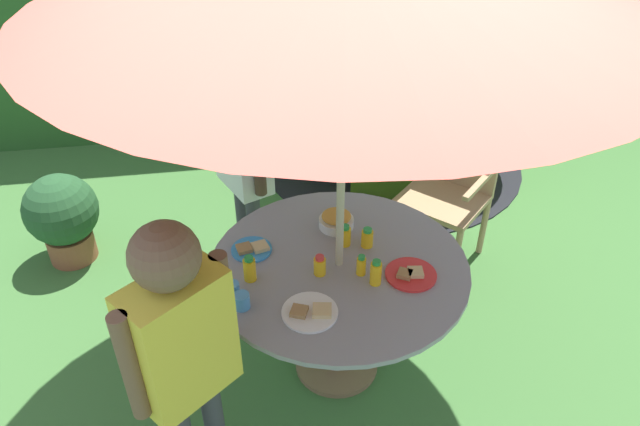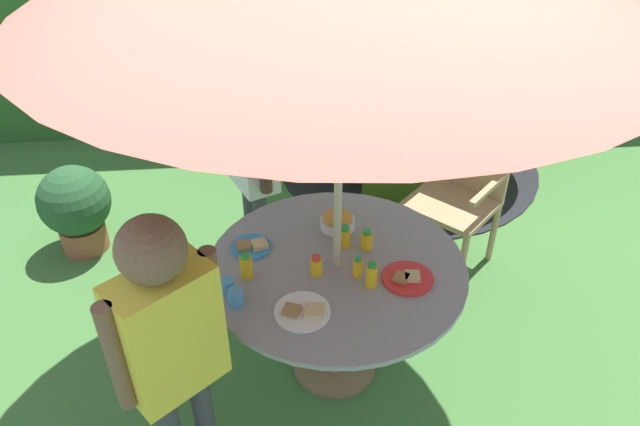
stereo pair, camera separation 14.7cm
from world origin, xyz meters
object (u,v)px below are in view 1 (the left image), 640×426
snack_bowl (336,220)px  juice_bottle_mid_right (361,265)px  child_in_yellow_shirt (181,340)px  cup_near (232,290)px  child_in_white_shirt (242,145)px  wooden_chair (451,179)px  plate_far_right (411,274)px  juice_bottle_center_front (345,236)px  juice_bottle_mid_left (367,238)px  plate_near_right (310,312)px  juice_bottle_near_left (320,266)px  garden_table (338,290)px  potted_plant (62,215)px  cup_far (242,301)px  dome_tent (398,73)px  plate_center_back (252,249)px  juice_bottle_far_left (376,273)px  juice_bottle_front_edge (250,269)px

snack_bowl → juice_bottle_mid_right: juice_bottle_mid_right is taller
child_in_yellow_shirt → snack_bowl: size_ratio=8.07×
cup_near → child_in_white_shirt: bearing=84.3°
wooden_chair → child_in_white_shirt: size_ratio=0.70×
plate_far_right → juice_bottle_center_front: (-0.26, 0.28, 0.04)m
juice_bottle_center_front → juice_bottle_mid_left: (0.11, -0.03, -0.00)m
plate_near_right → juice_bottle_near_left: 0.26m
garden_table → juice_bottle_center_front: size_ratio=10.90×
potted_plant → juice_bottle_mid_left: juice_bottle_mid_left is taller
potted_plant → cup_far: bearing=-51.6°
dome_tent → plate_center_back: dome_tent is taller
potted_plant → plate_near_right: (1.39, -1.47, 0.39)m
plate_near_right → juice_bottle_mid_right: (0.27, 0.22, 0.04)m
garden_table → plate_near_right: plate_near_right is taller
snack_bowl → cup_far: snack_bowl is taller
child_in_white_shirt → cup_near: (-0.10, -1.03, -0.15)m
juice_bottle_center_front → cup_near: (-0.56, -0.28, -0.02)m
snack_bowl → plate_near_right: snack_bowl is taller
dome_tent → juice_bottle_near_left: 2.33m
dome_tent → juice_bottle_far_left: bearing=-91.9°
plate_center_back → cup_far: bearing=-99.7°
juice_bottle_far_left → cup_near: (-0.64, 0.02, -0.03)m
potted_plant → juice_bottle_mid_right: 2.12m
snack_bowl → juice_bottle_mid_left: juice_bottle_mid_left is taller
dome_tent → snack_bowl: bearing=-98.6°
plate_center_back → juice_bottle_front_edge: 0.21m
dome_tent → plate_far_right: (-0.53, -2.21, -0.04)m
wooden_chair → juice_bottle_near_left: 1.37m
juice_bottle_mid_right → child_in_yellow_shirt: bearing=-148.8°
potted_plant → juice_bottle_far_left: bearing=-37.9°
garden_table → juice_bottle_near_left: juice_bottle_near_left is taller
garden_table → juice_bottle_near_left: bearing=-151.2°
garden_table → plate_center_back: bearing=158.2°
juice_bottle_front_edge → plate_near_right: bearing=-47.1°
plate_far_right → juice_bottle_near_left: bearing=169.0°
juice_bottle_near_left → juice_bottle_far_left: size_ratio=0.79×
plate_far_right → juice_bottle_mid_right: (-0.22, 0.05, 0.04)m
cup_far → child_in_yellow_shirt: bearing=-123.8°
juice_bottle_far_left → juice_bottle_near_left: bearing=156.7°
snack_bowl → plate_center_back: size_ratio=0.90×
child_in_white_shirt → plate_center_back: bearing=-24.1°
plate_near_right → juice_bottle_far_left: (0.32, 0.15, 0.05)m
garden_table → juice_bottle_center_front: juice_bottle_center_front is taller
wooden_chair → child_in_yellow_shirt: 2.16m
juice_bottle_mid_right → cup_far: size_ratio=1.48×
juice_bottle_far_left → juice_bottle_front_edge: bearing=168.6°
plate_far_right → garden_table: bearing=156.5°
wooden_chair → plate_center_back: (-1.28, -0.72, 0.18)m
juice_bottle_far_left → cup_far: size_ratio=1.82×
garden_table → cup_near: (-0.50, -0.14, 0.20)m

